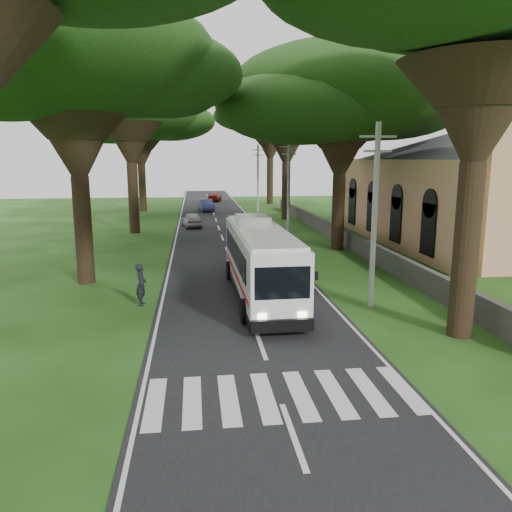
# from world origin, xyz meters

# --- Properties ---
(ground) EXTENTS (140.00, 140.00, 0.00)m
(ground) POSITION_xyz_m (0.00, 0.00, 0.00)
(ground) COLOR #224012
(ground) RESTS_ON ground
(road) EXTENTS (8.00, 120.00, 0.04)m
(road) POSITION_xyz_m (0.00, 25.00, 0.01)
(road) COLOR black
(road) RESTS_ON ground
(crosswalk) EXTENTS (8.00, 3.00, 0.01)m
(crosswalk) POSITION_xyz_m (0.00, -2.00, 0.00)
(crosswalk) COLOR silver
(crosswalk) RESTS_ON ground
(property_wall) EXTENTS (0.35, 50.00, 1.20)m
(property_wall) POSITION_xyz_m (9.00, 24.00, 0.60)
(property_wall) COLOR #383533
(property_wall) RESTS_ON ground
(church) EXTENTS (14.00, 24.00, 11.60)m
(church) POSITION_xyz_m (17.86, 21.55, 4.91)
(church) COLOR tan
(church) RESTS_ON ground
(pole_near) EXTENTS (1.60, 0.24, 8.00)m
(pole_near) POSITION_xyz_m (5.50, 6.00, 4.18)
(pole_near) COLOR gray
(pole_near) RESTS_ON ground
(pole_mid) EXTENTS (1.60, 0.24, 8.00)m
(pole_mid) POSITION_xyz_m (5.50, 26.00, 4.18)
(pole_mid) COLOR gray
(pole_mid) RESTS_ON ground
(pole_far) EXTENTS (1.60, 0.24, 8.00)m
(pole_far) POSITION_xyz_m (5.50, 46.00, 4.18)
(pole_far) COLOR gray
(pole_far) RESTS_ON ground
(tree_l_mida) EXTENTS (14.24, 14.24, 14.45)m
(tree_l_mida) POSITION_xyz_m (-8.00, 12.00, 11.30)
(tree_l_mida) COLOR black
(tree_l_mida) RESTS_ON ground
(tree_l_midb) EXTENTS (12.80, 12.80, 15.21)m
(tree_l_midb) POSITION_xyz_m (-7.50, 30.00, 12.28)
(tree_l_midb) COLOR black
(tree_l_midb) RESTS_ON ground
(tree_l_far) EXTENTS (15.14, 15.14, 14.67)m
(tree_l_far) POSITION_xyz_m (-8.50, 48.00, 11.36)
(tree_l_far) COLOR black
(tree_l_far) RESTS_ON ground
(tree_r_mida) EXTENTS (16.02, 16.02, 14.23)m
(tree_r_mida) POSITION_xyz_m (8.00, 20.00, 10.77)
(tree_r_mida) COLOR black
(tree_r_mida) RESTS_ON ground
(tree_r_midb) EXTENTS (13.25, 13.25, 15.10)m
(tree_r_midb) POSITION_xyz_m (7.50, 38.00, 12.11)
(tree_r_midb) COLOR black
(tree_r_midb) RESTS_ON ground
(tree_r_far) EXTENTS (14.50, 14.50, 16.24)m
(tree_r_far) POSITION_xyz_m (8.50, 56.00, 13.01)
(tree_r_far) COLOR black
(tree_r_far) RESTS_ON ground
(coach_bus) EXTENTS (2.76, 11.24, 3.30)m
(coach_bus) POSITION_xyz_m (0.80, 8.14, 1.78)
(coach_bus) COLOR white
(coach_bus) RESTS_ON ground
(distant_car_a) EXTENTS (2.22, 4.21, 1.37)m
(distant_car_a) POSITION_xyz_m (-2.49, 32.91, 0.71)
(distant_car_a) COLOR #9F9EA3
(distant_car_a) RESTS_ON road
(distant_car_b) EXTENTS (2.07, 4.46, 1.42)m
(distant_car_b) POSITION_xyz_m (-0.80, 47.04, 0.74)
(distant_car_b) COLOR navy
(distant_car_b) RESTS_ON road
(distant_car_c) EXTENTS (2.49, 4.64, 1.28)m
(distant_car_c) POSITION_xyz_m (0.80, 61.03, 0.67)
(distant_car_c) COLOR maroon
(distant_car_c) RESTS_ON road
(pedestrian) EXTENTS (0.47, 0.70, 1.89)m
(pedestrian) POSITION_xyz_m (-4.67, 7.43, 0.95)
(pedestrian) COLOR black
(pedestrian) RESTS_ON ground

